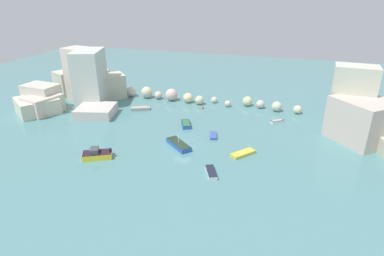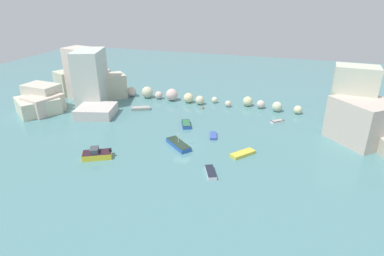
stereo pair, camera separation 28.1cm
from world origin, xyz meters
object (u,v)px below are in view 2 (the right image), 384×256
Objects in this scene: channel_buoy at (203,108)px; moored_boat_1 at (97,154)px; moored_boat_0 at (178,144)px; moored_boat_2 at (211,172)px; moored_boat_5 at (243,154)px; moored_boat_3 at (213,136)px; moored_boat_7 at (141,108)px; moored_boat_4 at (186,124)px; moored_boat_6 at (277,121)px.

channel_buoy is 0.09× the size of moored_boat_1.
channel_buoy is at bearing 134.47° from moored_boat_0.
moored_boat_2 is at bearing 154.67° from moored_boat_1.
moored_boat_5 is (11.82, -18.52, 0.02)m from channel_buoy.
moored_boat_7 reaches higher than moored_boat_3.
moored_boat_0 is at bearing 167.00° from moored_boat_4.
moored_boat_3 is 6.94m from moored_boat_4.
moored_boat_4 reaches higher than moored_boat_7.
moored_boat_4 is (-1.59, 8.70, -0.05)m from moored_boat_0.
channel_buoy is 14.53m from moored_boat_3.
moored_boat_3 is (-2.75, 12.24, -0.07)m from moored_boat_2.
moored_boat_0 reaches higher than moored_boat_3.
moored_boat_0 reaches higher than moored_boat_5.
moored_boat_2 is 0.92× the size of moored_boat_4.
moored_boat_1 reaches higher than moored_boat_4.
moored_boat_0 is 9.95m from moored_boat_2.
moored_boat_6 is (10.28, 10.29, 0.03)m from moored_boat_3.
moored_boat_2 reaches higher than channel_buoy.
moored_boat_1 is 20.01m from moored_boat_3.
moored_boat_4 reaches higher than channel_buoy.
moored_boat_2 is at bearing -1.75° from moored_boat_0.
moored_boat_1 is 1.18× the size of moored_boat_5.
moored_boat_7 reaches higher than moored_boat_6.
moored_boat_1 is at bearing -109.94° from channel_buoy.
channel_buoy is 0.10× the size of moored_boat_7.
moored_boat_0 is at bearing -86.53° from channel_buoy.
channel_buoy is 0.17× the size of moored_boat_6.
moored_boat_0 reaches higher than moored_boat_4.
moored_boat_4 is 0.97× the size of moored_boat_5.
moored_boat_3 is 14.55m from moored_boat_6.
moored_boat_3 is at bearing -49.83° from moored_boat_7.
moored_boat_0 reaches higher than channel_buoy.
moored_boat_4 is at bearing -16.81° from moored_boat_6.
moored_boat_0 is 10.69m from moored_boat_5.
moored_boat_7 is (-28.57, -1.71, 0.07)m from moored_boat_6.
moored_boat_4 is 14.86m from moored_boat_5.
moored_boat_1 is 22.76m from moored_boat_5.
moored_boat_1 reaches higher than moored_boat_3.
moored_boat_5 is 15.99m from moored_boat_6.
moored_boat_1 is 18.56m from moored_boat_4.
moored_boat_4 is 13.27m from moored_boat_7.
moored_boat_2 is at bearing -166.27° from moored_boat_5.
moored_boat_6 is (14.84, 15.77, -0.16)m from moored_boat_0.
moored_boat_0 is at bearing -53.82° from moored_boat_3.
moored_boat_5 is at bearing -54.06° from moored_boat_7.
moored_boat_2 is at bearing 31.41° from moored_boat_6.
moored_boat_7 is at bearing -36.67° from moored_boat_6.
moored_boat_7 is at bearing 175.32° from moored_boat_0.
moored_boat_3 is at bearing 91.30° from moored_boat_0.
moored_boat_0 is at bearing 23.14° from moored_boat_2.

